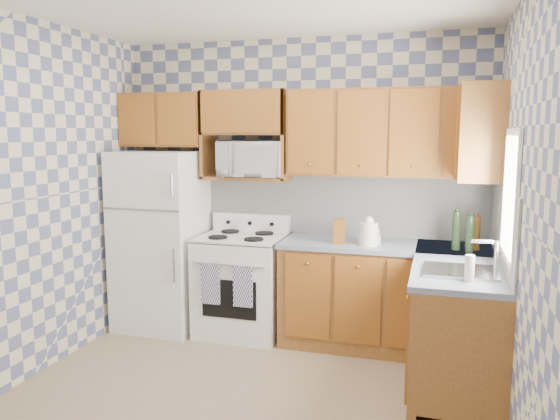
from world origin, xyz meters
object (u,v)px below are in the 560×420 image
object	(u,v)px
stove_body	(242,286)
electric_kettle	(369,234)
microwave	(253,159)
refrigerator	(161,240)

from	to	relation	value
stove_body	electric_kettle	xyz separation A→B (m)	(1.17, -0.09, 0.56)
stove_body	microwave	distance (m)	1.17
stove_body	microwave	world-z (taller)	microwave
refrigerator	stove_body	world-z (taller)	refrigerator
stove_body	microwave	xyz separation A→B (m)	(0.06, 0.14, 1.16)
refrigerator	microwave	world-z (taller)	microwave
stove_body	electric_kettle	size ratio (longest dim) A/B	4.75
refrigerator	microwave	xyz separation A→B (m)	(0.87, 0.17, 0.77)
refrigerator	microwave	distance (m)	1.17
refrigerator	electric_kettle	distance (m)	1.98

